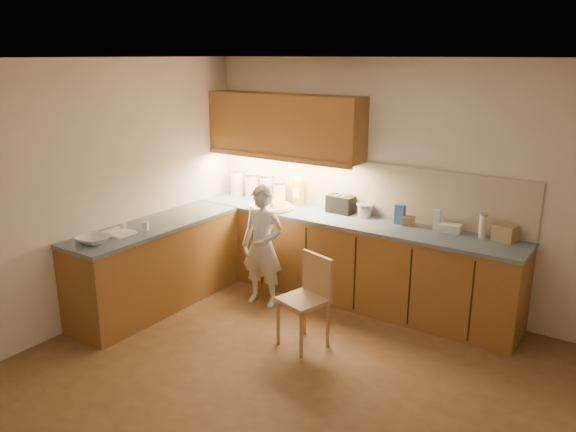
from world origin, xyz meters
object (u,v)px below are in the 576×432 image
object	(u,v)px
child	(263,246)
oil_jug	(298,192)
pizza_on_board	(270,207)
toaster	(341,204)
wooden_chair	(309,294)

from	to	relation	value
child	oil_jug	size ratio (longest dim) A/B	3.88
child	oil_jug	xyz separation A→B (m)	(-0.09, 0.82, 0.42)
pizza_on_board	toaster	world-z (taller)	pizza_on_board
wooden_chair	oil_jug	xyz separation A→B (m)	(-0.96, 1.29, 0.58)
pizza_on_board	child	size ratio (longest dim) A/B	0.41
child	toaster	size ratio (longest dim) A/B	4.23
child	wooden_chair	distance (m)	1.01
wooden_chair	oil_jug	size ratio (longest dim) A/B	2.53
child	oil_jug	distance (m)	0.93
oil_jug	toaster	world-z (taller)	oil_jug
pizza_on_board	oil_jug	world-z (taller)	oil_jug
oil_jug	wooden_chair	bearing A→B (deg)	-53.30
child	wooden_chair	size ratio (longest dim) A/B	1.53
wooden_chair	toaster	world-z (taller)	toaster
child	wooden_chair	bearing A→B (deg)	-36.61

